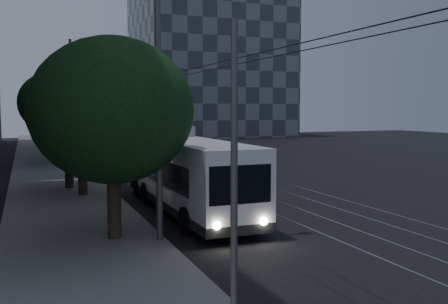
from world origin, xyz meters
TOP-DOWN VIEW (x-y plane):
  - ground at (0.00, 0.00)m, footprint 120.00×120.00m
  - sidewalk at (-7.50, 20.00)m, footprint 5.00×90.00m
  - tram_rails at (2.50, 20.00)m, footprint 4.52×90.00m
  - overhead_wires at (-4.97, 20.00)m, footprint 2.23×90.00m
  - building_distant_right at (18.00, 55.00)m, footprint 22.00×18.00m
  - trolleybus at (-2.90, 0.95)m, footprint 2.58×11.72m
  - pickup_silver at (-2.70, 10.63)m, footprint 4.34×5.78m
  - car_white_a at (-2.70, 19.00)m, footprint 2.22×4.43m
  - car_white_b at (-2.70, 24.00)m, footprint 2.41×4.44m
  - car_white_c at (-2.70, 27.36)m, footprint 2.07×3.92m
  - car_white_d at (-4.08, 31.59)m, footprint 1.49×3.60m
  - tree_0 at (-6.50, -3.00)m, footprint 5.15×5.15m
  - tree_1 at (-6.58, 5.69)m, footprint 4.21×4.21m
  - tree_2 at (-7.00, 8.15)m, footprint 4.31×4.31m
  - tree_3 at (-7.00, 20.76)m, footprint 5.20×5.20m
  - tree_4 at (-6.52, 27.42)m, footprint 4.63×4.63m
  - tree_5 at (-6.50, 36.50)m, footprint 4.80×4.80m
  - streetlamp_near at (-4.77, -3.73)m, footprint 2.62×0.44m
  - streetlamp_far at (-5.39, 19.86)m, footprint 2.29×0.44m

SIDE VIEW (x-z plane):
  - ground at x=0.00m, z-range 0.00..0.00m
  - tram_rails at x=2.50m, z-range 0.00..0.02m
  - sidewalk at x=-7.50m, z-range 0.00..0.15m
  - car_white_d at x=-4.08m, z-range 0.00..1.22m
  - car_white_b at x=-2.70m, z-range 0.00..1.22m
  - car_white_c at x=-2.70m, z-range 0.00..1.23m
  - car_white_a at x=-2.70m, z-range 0.00..1.45m
  - pickup_silver at x=-2.70m, z-range 0.00..1.46m
  - trolleybus at x=-2.90m, z-range -1.21..4.42m
  - overhead_wires at x=-4.97m, z-range 0.47..6.47m
  - tree_2 at x=-7.00m, z-range 1.07..7.12m
  - tree_0 at x=-6.50m, z-range 0.95..7.50m
  - tree_5 at x=-6.50m, z-range 1.08..7.60m
  - tree_1 at x=-6.58m, z-range 1.23..7.53m
  - tree_4 at x=-6.52m, z-range 1.15..7.64m
  - tree_3 at x=-7.00m, z-range 1.17..8.23m
  - streetlamp_far at x=-5.39m, z-range 1.00..10.38m
  - streetlamp_near at x=-4.77m, z-range 1.07..12.01m
  - building_distant_right at x=18.00m, z-range 0.00..24.00m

